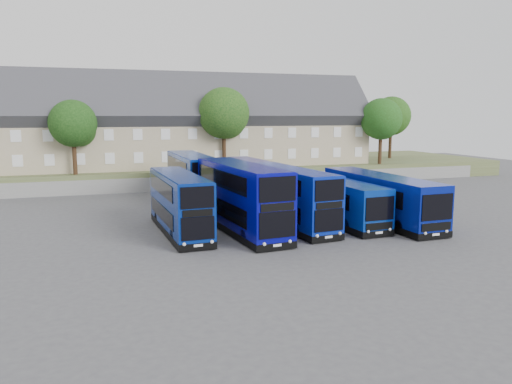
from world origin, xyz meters
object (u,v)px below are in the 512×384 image
at_px(coach_east_a, 334,201).
at_px(tree_mid, 225,115).
at_px(tree_west, 74,125).
at_px(tree_east, 382,121).
at_px(dd_front_left, 180,205).
at_px(tree_far, 392,118).
at_px(dd_front_mid, 241,199).

distance_m(coach_east_a, tree_mid, 22.32).
distance_m(tree_west, tree_east, 36.00).
distance_m(dd_front_left, tree_far, 45.02).
bearing_deg(dd_front_mid, tree_mid, 73.13).
height_order(dd_front_mid, tree_far, tree_far).
distance_m(dd_front_mid, coach_east_a, 7.82).
xyz_separation_m(dd_front_left, tree_far, (34.86, 27.92, 5.72)).
distance_m(tree_west, tree_far, 42.58).
xyz_separation_m(dd_front_mid, tree_far, (30.64, 28.60, 5.42)).
height_order(dd_front_mid, coach_east_a, dd_front_mid).
distance_m(tree_west, tree_mid, 16.04).
relative_size(dd_front_left, tree_east, 1.28).
bearing_deg(tree_west, tree_east, 0.00).
height_order(tree_mid, tree_far, tree_mid).
bearing_deg(tree_far, dd_front_left, -141.31).
xyz_separation_m(tree_mid, tree_far, (26.00, 6.50, -0.34)).
bearing_deg(tree_west, tree_mid, 1.79).
height_order(coach_east_a, tree_west, tree_west).
bearing_deg(dd_front_left, tree_west, 106.36).
xyz_separation_m(dd_front_left, coach_east_a, (11.94, 0.28, -0.42)).
relative_size(dd_front_mid, tree_west, 1.57).
bearing_deg(tree_mid, dd_front_mid, -101.87).
relative_size(tree_mid, tree_east, 1.12).
height_order(dd_front_mid, tree_mid, tree_mid).
height_order(dd_front_left, tree_west, tree_west).
distance_m(dd_front_left, coach_east_a, 11.95).
distance_m(dd_front_left, tree_mid, 23.96).
distance_m(tree_east, tree_far, 9.23).
bearing_deg(dd_front_mid, coach_east_a, 2.09).
xyz_separation_m(coach_east_a, tree_far, (22.92, 27.64, 6.14)).
xyz_separation_m(dd_front_left, tree_mid, (8.86, 21.42, 6.06)).
bearing_deg(tree_east, dd_front_mid, -138.77).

